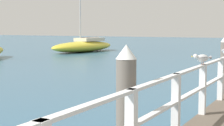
{
  "coord_description": "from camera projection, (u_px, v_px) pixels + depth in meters",
  "views": [
    {
      "loc": [
        0.5,
        0.28,
        2.18
      ],
      "look_at": [
        -4.08,
        8.68,
        1.24
      ],
      "focal_mm": 58.1,
      "sensor_mm": 36.0,
      "label": 1
    }
  ],
  "objects": [
    {
      "name": "dock_piling_near",
      "position": [
        126.0,
        114.0,
        5.03
      ],
      "size": [
        0.29,
        0.29,
        1.95
      ],
      "color": "#6B6056",
      "rests_on": "ground_plane"
    },
    {
      "name": "boat_0",
      "position": [
        84.0,
        46.0,
        32.73
      ],
      "size": [
        3.31,
        8.08,
        8.48
      ],
      "rotation": [
        0.0,
        0.0,
        3.05
      ],
      "color": "gold",
      "rests_on": "ground_plane"
    },
    {
      "name": "seagull_foreground",
      "position": [
        202.0,
        58.0,
        7.03
      ],
      "size": [
        0.31,
        0.42,
        0.21
      ],
      "rotation": [
        0.0,
        0.0,
        2.54
      ],
      "color": "white",
      "rests_on": "pier_railing"
    }
  ]
}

